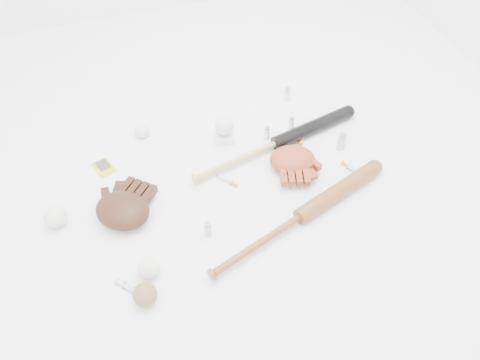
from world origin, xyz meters
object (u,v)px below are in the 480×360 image
object	(u,v)px
bat_wood	(300,216)
glove_dark	(123,210)
bat_dark	(276,143)
pedestal	(225,137)

from	to	relation	value
bat_wood	glove_dark	size ratio (longest dim) A/B	3.46
bat_dark	bat_wood	size ratio (longest dim) A/B	0.97
bat_wood	pedestal	size ratio (longest dim) A/B	11.68
bat_dark	bat_wood	xyz separation A→B (m)	(-0.06, -0.40, 0.00)
glove_dark	pedestal	xyz separation A→B (m)	(0.50, 0.28, -0.02)
bat_wood	pedestal	distance (m)	0.54
bat_wood	pedestal	world-z (taller)	bat_wood
bat_dark	glove_dark	bearing A→B (deg)	-178.96
bat_dark	bat_wood	distance (m)	0.40
bat_dark	pedestal	bearing A→B (deg)	135.90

